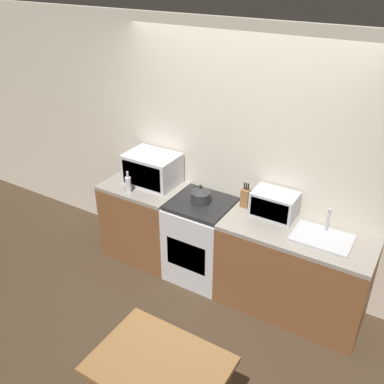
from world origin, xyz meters
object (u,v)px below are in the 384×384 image
(stove_range, at_px, (201,239))
(kettle, at_px, (201,195))
(bottle, at_px, (128,184))
(toaster_oven, at_px, (274,204))
(dining_table, at_px, (160,374))
(microwave, at_px, (152,169))

(stove_range, relative_size, kettle, 4.62)
(bottle, bearing_deg, stove_range, 14.64)
(stove_range, height_order, kettle, kettle)
(stove_range, height_order, bottle, bottle)
(stove_range, xyz_separation_m, kettle, (-0.01, -0.00, 0.53))
(kettle, relative_size, bottle, 0.85)
(toaster_oven, xyz_separation_m, dining_table, (-0.05, -1.83, -0.40))
(microwave, bearing_deg, kettle, -7.90)
(bottle, distance_m, toaster_oven, 1.51)
(microwave, xyz_separation_m, toaster_oven, (1.36, 0.06, -0.05))
(stove_range, xyz_separation_m, dining_table, (0.65, -1.68, 0.17))
(kettle, relative_size, toaster_oven, 0.47)
(stove_range, distance_m, bottle, 0.96)
(dining_table, bearing_deg, bottle, 133.66)
(bottle, distance_m, dining_table, 2.09)
(kettle, distance_m, bottle, 0.78)
(bottle, xyz_separation_m, dining_table, (1.42, -1.49, -0.37))
(stove_range, bearing_deg, toaster_oven, 12.08)
(kettle, relative_size, dining_table, 0.22)
(stove_range, xyz_separation_m, toaster_oven, (0.70, 0.15, 0.57))
(kettle, height_order, microwave, microwave)
(microwave, bearing_deg, stove_range, -7.61)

